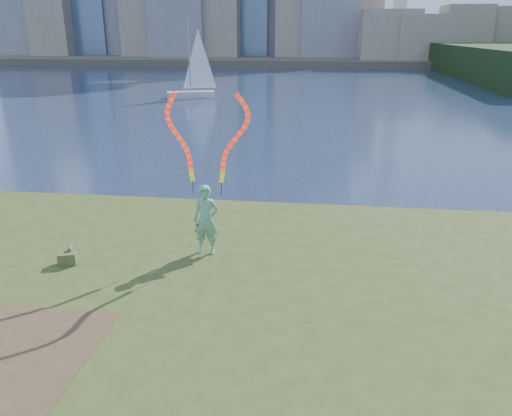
# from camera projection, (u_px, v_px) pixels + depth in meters

# --- Properties ---
(ground) EXTENTS (320.00, 320.00, 0.00)m
(ground) POSITION_uv_depth(u_px,v_px,m) (179.00, 307.00, 11.02)
(ground) COLOR #19263F
(ground) RESTS_ON ground
(grassy_knoll) EXTENTS (20.00, 18.00, 0.80)m
(grassy_knoll) POSITION_uv_depth(u_px,v_px,m) (142.00, 357.00, 8.76)
(grassy_knoll) COLOR #364518
(grassy_knoll) RESTS_ON ground
(far_shore) EXTENTS (320.00, 40.00, 1.20)m
(far_shore) POSITION_uv_depth(u_px,v_px,m) (308.00, 58.00, 99.61)
(far_shore) COLOR #4F4A3A
(far_shore) RESTS_ON ground
(woman_with_ribbons) EXTENTS (2.06, 0.41, 4.03)m
(woman_with_ribbons) POSITION_uv_depth(u_px,v_px,m) (206.00, 196.00, 11.35)
(woman_with_ribbons) COLOR #147D39
(woman_with_ribbons) RESTS_ON grassy_knoll
(canvas_bag) EXTENTS (0.44, 0.50, 0.36)m
(canvas_bag) POSITION_uv_depth(u_px,v_px,m) (67.00, 258.00, 11.18)
(canvas_bag) COLOR #414924
(canvas_bag) RESTS_ON grassy_knoll
(sailboat) EXTENTS (4.49, 2.75, 6.86)m
(sailboat) POSITION_uv_depth(u_px,v_px,m) (193.00, 84.00, 45.25)
(sailboat) COLOR beige
(sailboat) RESTS_ON ground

